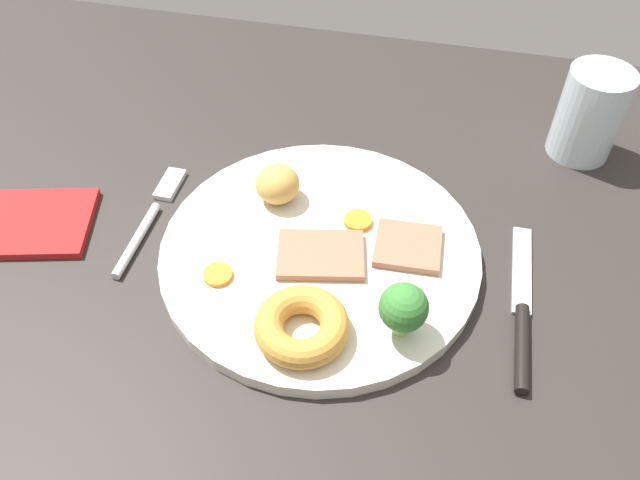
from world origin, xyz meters
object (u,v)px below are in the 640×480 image
at_px(folded_napkin, 35,223).
at_px(roast_potato_left, 277,184).
at_px(knife, 522,317).
at_px(water_glass, 590,114).
at_px(broccoli_floret, 403,308).
at_px(fork, 151,216).
at_px(meat_slice_main, 320,255).
at_px(carrot_coin_front, 358,221).
at_px(yorkshire_pudding, 302,326).
at_px(carrot_coin_back, 218,275).
at_px(meat_slice_under, 408,246).
at_px(dinner_plate, 320,252).

bearing_deg(folded_napkin, roast_potato_left, 18.66).
xyz_separation_m(knife, water_glass, (0.06, 0.25, 0.05)).
bearing_deg(broccoli_floret, fork, 161.06).
xyz_separation_m(meat_slice_main, knife, (0.18, -0.02, -0.01)).
relative_size(carrot_coin_front, knife, 0.15).
distance_m(carrot_coin_front, folded_napkin, 0.32).
relative_size(yorkshire_pudding, folded_napkin, 0.72).
bearing_deg(carrot_coin_back, roast_potato_left, 76.55).
relative_size(meat_slice_under, broccoli_floret, 1.13).
bearing_deg(broccoli_floret, folded_napkin, 171.56).
bearing_deg(dinner_plate, meat_slice_main, -75.45).
relative_size(roast_potato_left, broccoli_floret, 0.81).
bearing_deg(dinner_plate, water_glass, 41.56).
xyz_separation_m(carrot_coin_front, fork, (-0.20, -0.03, -0.01)).
xyz_separation_m(meat_slice_under, fork, (-0.26, -0.00, -0.01)).
bearing_deg(water_glass, carrot_coin_front, -140.50).
height_order(roast_potato_left, carrot_coin_back, roast_potato_left).
distance_m(yorkshire_pudding, broccoli_floret, 0.08).
height_order(carrot_coin_front, fork, carrot_coin_front).
relative_size(carrot_coin_front, fork, 0.18).
xyz_separation_m(yorkshire_pudding, broccoli_floret, (0.08, 0.02, 0.02)).
relative_size(meat_slice_main, carrot_coin_front, 2.92).
distance_m(fork, water_glass, 0.47).
distance_m(dinner_plate, folded_napkin, 0.29).
bearing_deg(fork, yorkshire_pudding, -120.57).
distance_m(meat_slice_main, carrot_coin_front, 0.06).
relative_size(dinner_plate, meat_slice_under, 4.96).
bearing_deg(carrot_coin_back, fork, 144.51).
height_order(dinner_plate, fork, dinner_plate).
xyz_separation_m(carrot_coin_back, broccoli_floret, (0.17, -0.02, 0.03)).
relative_size(yorkshire_pudding, broccoli_floret, 1.48).
xyz_separation_m(yorkshire_pudding, knife, (0.18, 0.07, -0.02)).
xyz_separation_m(roast_potato_left, water_glass, (0.30, 0.16, 0.02)).
relative_size(dinner_plate, folded_napkin, 2.73).
distance_m(roast_potato_left, carrot_coin_front, 0.09).
xyz_separation_m(meat_slice_under, knife, (0.11, -0.05, -0.01)).
relative_size(yorkshire_pudding, water_glass, 0.80).
xyz_separation_m(meat_slice_under, carrot_coin_back, (-0.16, -0.07, -0.00)).
height_order(meat_slice_main, fork, meat_slice_main).
bearing_deg(yorkshire_pudding, fork, 148.67).
height_order(meat_slice_under, carrot_coin_back, meat_slice_under).
bearing_deg(roast_potato_left, yorkshire_pudding, -67.98).
distance_m(carrot_coin_back, water_glass, 0.42).
relative_size(carrot_coin_back, knife, 0.14).
distance_m(meat_slice_under, broccoli_floret, 0.10).
bearing_deg(roast_potato_left, meat_slice_under, -16.35).
distance_m(carrot_coin_back, fork, 0.12).
bearing_deg(carrot_coin_front, dinner_plate, -126.46).
distance_m(dinner_plate, yorkshire_pudding, 0.10).
relative_size(meat_slice_main, meat_slice_under, 1.31).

